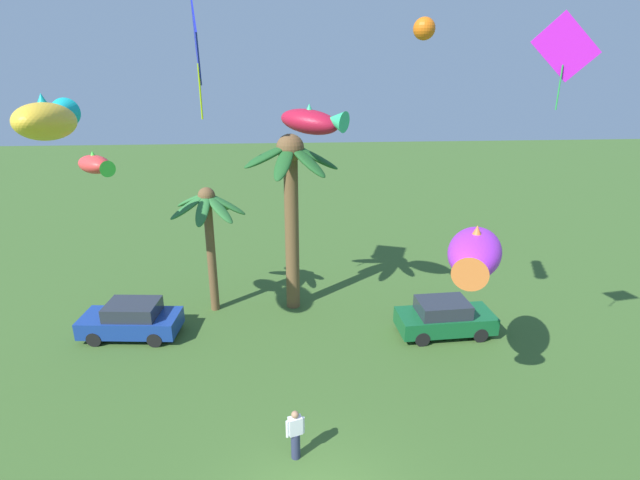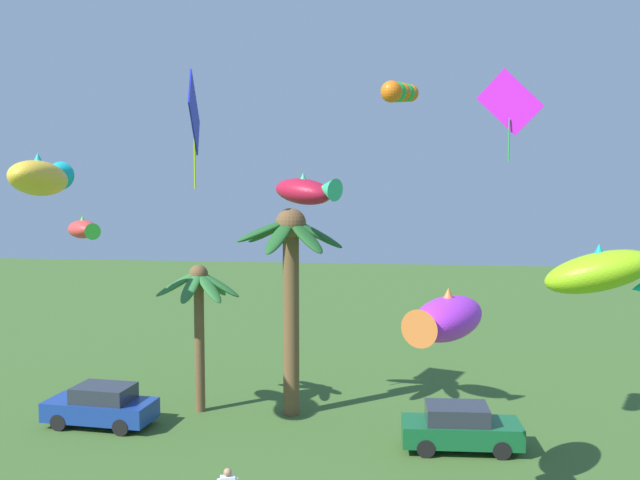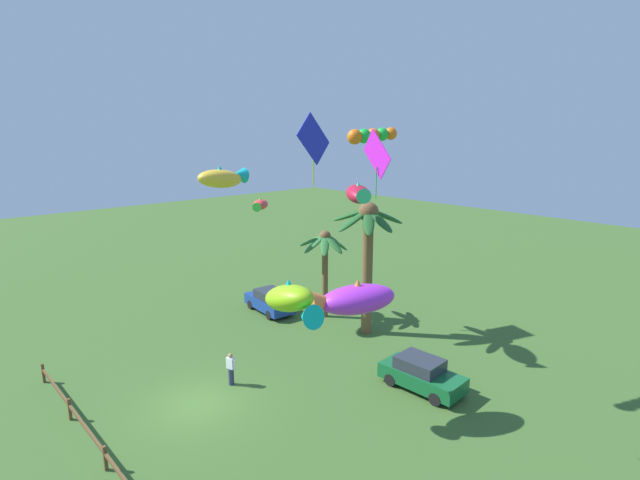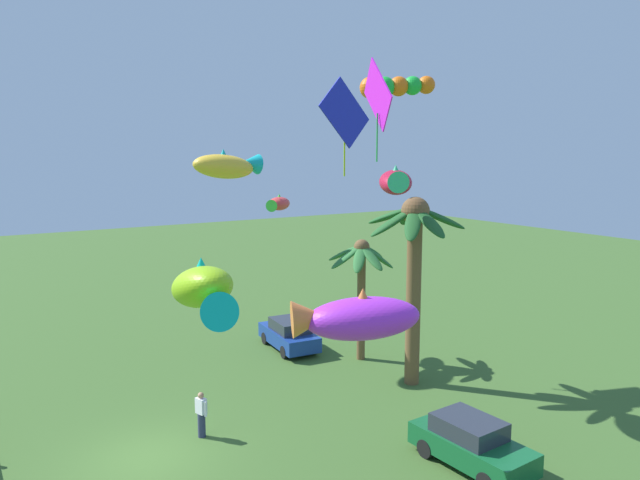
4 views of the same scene
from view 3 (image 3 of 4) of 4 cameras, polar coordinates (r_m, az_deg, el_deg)
ground_plane at (r=23.33m, az=-14.12°, el=-18.12°), size 120.00×120.00×0.00m
palm_tree_0 at (r=30.79m, az=0.60°, el=-1.36°), size 3.25×3.33×5.70m
palm_tree_1 at (r=28.08m, az=5.61°, el=0.09°), size 4.09×3.94×7.87m
rail_fence at (r=22.01m, az=-25.68°, el=-19.23°), size 12.69×0.12×0.95m
parked_car_0 at (r=23.97m, az=11.75°, el=-15.06°), size 3.99×1.91×1.51m
parked_car_1 at (r=32.81m, az=-5.86°, el=-7.08°), size 4.04×2.05×1.51m
spectator_0 at (r=24.18m, az=-10.36°, el=-14.56°), size 0.53×0.33×1.59m
kite_fish_0 at (r=25.76m, az=4.53°, el=5.41°), size 2.86×2.46×1.21m
kite_diamond_1 at (r=17.26m, az=6.65°, el=9.80°), size 1.68×0.51×2.42m
kite_fish_2 at (r=13.67m, az=-3.36°, el=-7.03°), size 2.55×1.35×1.28m
kite_diamond_3 at (r=28.88m, az=-0.76°, el=11.60°), size 0.57×3.00×4.23m
kite_fish_4 at (r=29.89m, az=-11.28°, el=7.12°), size 1.78×3.51×1.48m
kite_tube_5 at (r=21.32m, az=5.94°, el=12.05°), size 1.12×2.29×0.72m
kite_fish_6 at (r=31.28m, az=-7.00°, el=4.12°), size 1.88×1.97×0.83m
kite_fish_7 at (r=19.81m, az=3.84°, el=-6.90°), size 2.80×3.81×1.50m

